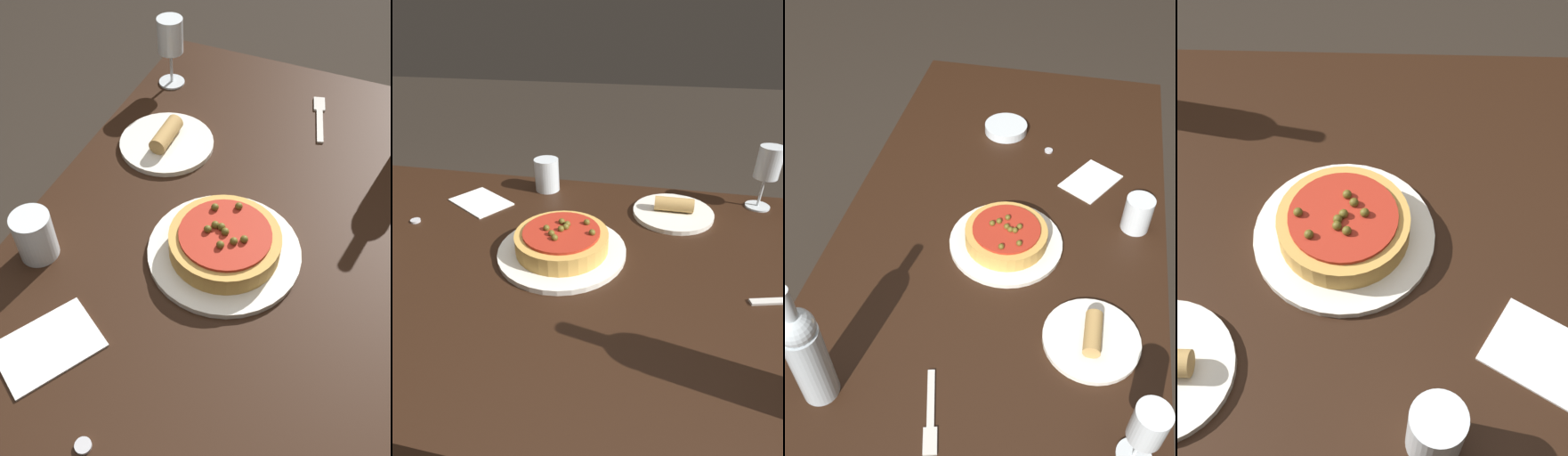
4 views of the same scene
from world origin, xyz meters
TOP-DOWN VIEW (x-y plane):
  - ground_plane at (0.00, 0.00)m, footprint 14.00×14.00m
  - dining_table at (0.00, 0.00)m, footprint 1.52×0.82m
  - dinner_plate at (0.10, 0.02)m, footprint 0.28×0.28m
  - pizza at (0.10, 0.02)m, footprint 0.20×0.20m
  - wine_glass at (0.56, 0.34)m, footprint 0.06×0.06m
  - water_cup at (-0.03, 0.33)m, footprint 0.07×0.07m
  - side_plate at (0.34, 0.25)m, footprint 0.21×0.21m
  - paper_napkin at (-0.19, 0.21)m, footprint 0.19×0.18m
  - bottle_cap at (-0.30, 0.08)m, footprint 0.02×0.02m

SIDE VIEW (x-z plane):
  - ground_plane at x=0.00m, z-range 0.00..0.00m
  - dining_table at x=0.00m, z-range 0.29..1.06m
  - paper_napkin at x=-0.19m, z-range 0.77..0.77m
  - bottle_cap at x=-0.30m, z-range 0.77..0.77m
  - dinner_plate at x=0.10m, z-range 0.77..0.78m
  - side_plate at x=0.34m, z-range 0.75..0.80m
  - pizza at x=0.10m, z-range 0.77..0.83m
  - water_cup at x=-0.03m, z-range 0.77..0.86m
  - wine_glass at x=0.56m, z-range 0.80..0.97m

